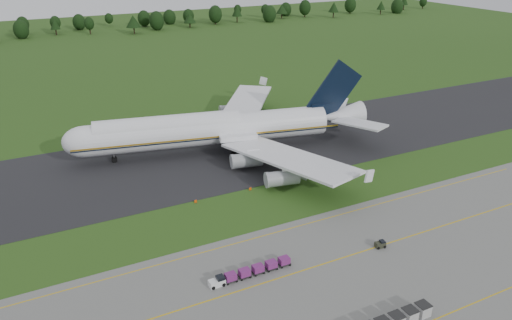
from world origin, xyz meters
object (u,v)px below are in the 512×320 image
baggage_train (250,271)px  utility_cart (380,245)px  edge_markers (250,189)px  aircraft (215,128)px  uld_row (396,320)px

baggage_train → utility_cart: 23.85m
utility_cart → edge_markers: size_ratio=0.08×
aircraft → baggage_train: size_ratio=5.47×
aircraft → uld_row: 68.95m
aircraft → utility_cart: (8.76, -52.59, -5.59)m
utility_cart → uld_row: (-10.63, -16.15, 0.46)m
edge_markers → aircraft: bearing=85.6°
baggage_train → edge_markers: (13.11, 26.53, -0.56)m
baggage_train → utility_cart: bearing=-7.2°
baggage_train → uld_row: uld_row is taller
baggage_train → utility_cart: baggage_train is taller
baggage_train → aircraft: bearing=73.3°
aircraft → uld_row: bearing=-91.6°
aircraft → uld_row: aircraft is taller
baggage_train → edge_markers: 29.60m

